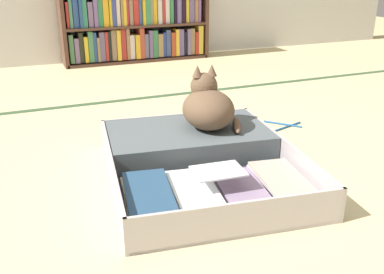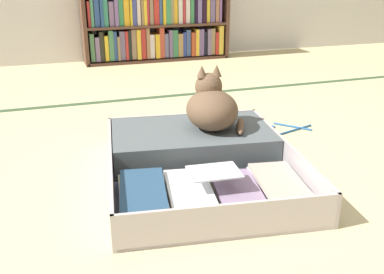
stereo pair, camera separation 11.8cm
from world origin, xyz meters
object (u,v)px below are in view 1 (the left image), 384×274
Objects in this scene: open_suitcase at (196,158)px; bookshelf at (135,10)px; black_cat at (208,106)px; clothes_hanger at (272,128)px.

bookshelf is at bearing 80.26° from open_suitcase.
bookshelf reaches higher than open_suitcase.
black_cat is 0.51m from clothes_hanger.
black_cat is at bearing -160.08° from clothes_hanger.
open_suitcase is (-0.38, -2.21, -0.37)m from bookshelf.
black_cat is at bearing 50.25° from open_suitcase.
black_cat is at bearing -97.43° from bookshelf.
bookshelf is 3.53× the size of clothes_hanger.
clothes_hanger is (0.54, 0.29, -0.05)m from open_suitcase.
bookshelf is 2.27m from open_suitcase.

